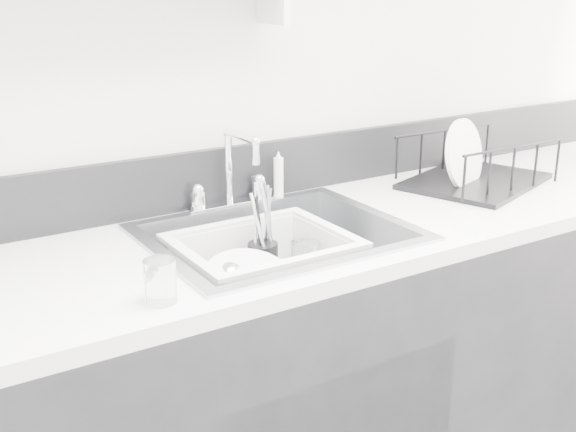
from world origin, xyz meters
TOP-DOWN VIEW (x-y plane):
  - counter_run at (0.00, 1.19)m, footprint 3.20×0.62m
  - backsplash at (0.00, 1.49)m, footprint 3.20×0.02m
  - sink at (0.00, 1.19)m, footprint 0.64×0.52m
  - faucet at (0.00, 1.44)m, footprint 0.26×0.18m
  - side_sprayer at (0.16, 1.44)m, footprint 0.03×0.03m
  - wash_tub at (-0.04, 1.19)m, footprint 0.52×0.49m
  - plate_stack at (-0.10, 1.15)m, footprint 0.28×0.27m
  - utensil_cup at (0.00, 1.27)m, footprint 0.08×0.08m
  - ladle at (-0.07, 1.16)m, footprint 0.28×0.25m
  - tumbler_in_tub at (0.09, 1.21)m, footprint 0.08×0.08m
  - tumbler_counter at (-0.40, 0.97)m, footprint 0.07×0.07m
  - dish_rack at (0.76, 1.26)m, footprint 0.52×0.45m
  - bowl_small at (0.08, 1.12)m, footprint 0.14×0.14m

SIDE VIEW (x-z plane):
  - counter_run at x=0.00m, z-range 0.00..0.92m
  - bowl_small at x=0.08m, z-range 0.77..0.80m
  - plate_stack at x=-0.10m, z-range 0.74..0.85m
  - ladle at x=-0.07m, z-range 0.77..0.85m
  - tumbler_in_tub at x=0.09m, z-range 0.77..0.87m
  - utensil_cup at x=0.00m, z-range 0.69..0.96m
  - sink at x=0.00m, z-range 0.73..0.93m
  - wash_tub at x=-0.04m, z-range 0.75..0.92m
  - tumbler_counter at x=-0.40m, z-range 0.92..1.01m
  - faucet at x=0.00m, z-range 0.87..1.09m
  - side_sprayer at x=0.16m, z-range 0.92..1.06m
  - dish_rack at x=0.76m, z-range 0.92..1.07m
  - backsplash at x=0.00m, z-range 0.92..1.08m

